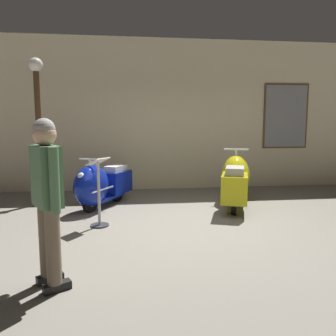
% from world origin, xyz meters
% --- Properties ---
extents(ground_plane, '(60.00, 60.00, 0.00)m').
position_xyz_m(ground_plane, '(0.00, 0.00, 0.00)').
color(ground_plane, slate).
extents(showroom_back_wall, '(18.00, 0.24, 3.51)m').
position_xyz_m(showroom_back_wall, '(0.02, 3.26, 1.75)').
color(showroom_back_wall, beige).
rests_on(showroom_back_wall, ground).
extents(scooter_0, '(1.15, 1.57, 0.95)m').
position_xyz_m(scooter_0, '(-1.41, 1.44, 0.43)').
color(scooter_0, black).
rests_on(scooter_0, ground).
extents(scooter_1, '(1.05, 1.81, 1.07)m').
position_xyz_m(scooter_1, '(1.15, 1.39, 0.49)').
color(scooter_1, black).
rests_on(scooter_1, ground).
extents(lamppost, '(0.28, 0.28, 2.78)m').
position_xyz_m(lamppost, '(-2.57, 1.98, 1.45)').
color(lamppost, '#472D19').
rests_on(lamppost, ground).
extents(visitor_0, '(0.38, 0.48, 1.60)m').
position_xyz_m(visitor_0, '(-1.63, -1.57, 0.93)').
color(visitor_0, black).
rests_on(visitor_0, ground).
extents(info_stanchion, '(0.37, 0.39, 1.06)m').
position_xyz_m(info_stanchion, '(-1.33, 0.33, 0.44)').
color(info_stanchion, '#333338').
rests_on(info_stanchion, ground).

